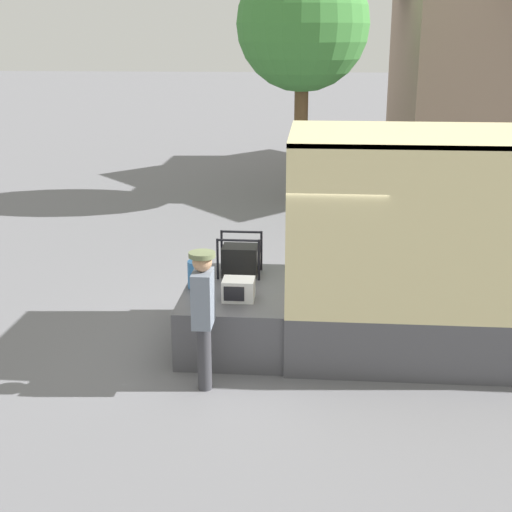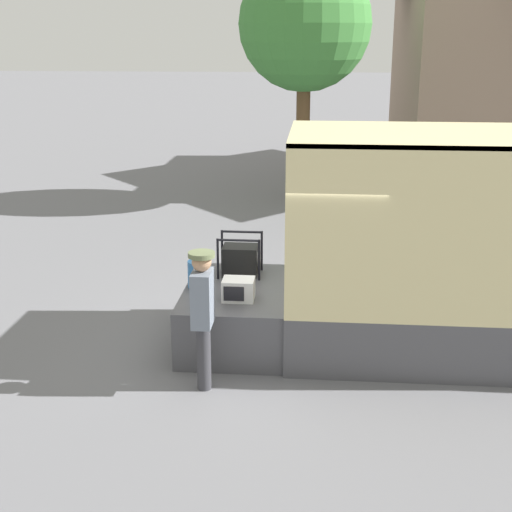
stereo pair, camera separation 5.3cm
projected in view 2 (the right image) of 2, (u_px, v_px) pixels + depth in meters
The scene contains 7 objects.
ground_plane at pixel (287, 341), 10.57m from camera, with size 160.00×160.00×0.00m, color slate.
tailgate_deck at pixel (237, 314), 10.51m from camera, with size 1.50×2.29×0.82m, color #4C4C51.
microwave at pixel (238, 289), 9.86m from camera, with size 0.44×0.37×0.30m.
portable_generator at pixel (241, 260), 10.88m from camera, with size 0.66×0.51×0.63m.
orange_bucket at pixel (199, 274), 10.34m from camera, with size 0.33×0.33×0.40m.
worker_person at pixel (203, 306), 8.82m from camera, with size 0.33×0.44×1.83m.
street_tree at pixel (305, 25), 18.00m from camera, with size 3.39×3.39×6.31m.
Camera 2 is at (0.40, -9.72, 4.34)m, focal length 50.00 mm.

